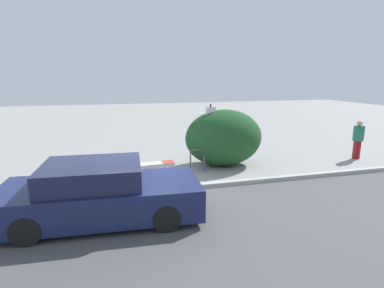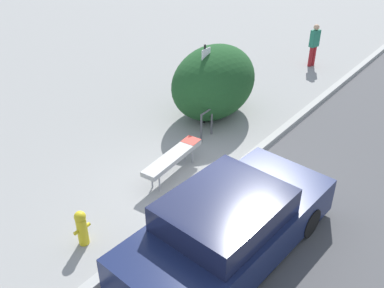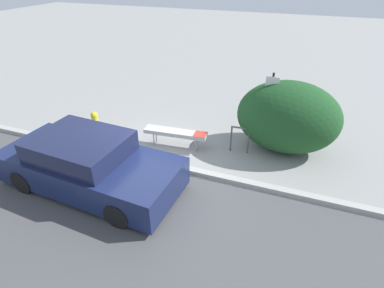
{
  "view_description": "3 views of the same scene",
  "coord_description": "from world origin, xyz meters",
  "px_view_note": "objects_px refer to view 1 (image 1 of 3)",
  "views": [
    {
      "loc": [
        -0.68,
        -8.1,
        3.23
      ],
      "look_at": [
        1.83,
        1.45,
        1.03
      ],
      "focal_mm": 28.0,
      "sensor_mm": 36.0,
      "label": 1
    },
    {
      "loc": [
        -6.0,
        -4.37,
        5.88
      ],
      "look_at": [
        0.47,
        0.74,
        0.83
      ],
      "focal_mm": 40.0,
      "sensor_mm": 36.0,
      "label": 2
    },
    {
      "loc": [
        3.34,
        -6.01,
        4.84
      ],
      "look_at": [
        1.06,
        0.08,
        0.85
      ],
      "focal_mm": 28.0,
      "sensor_mm": 36.0,
      "label": 3
    }
  ],
  "objects_px": {
    "bike_rack": "(197,158)",
    "parked_car_near": "(100,194)",
    "bench": "(145,166)",
    "fire_hydrant": "(50,177)",
    "sign_post": "(210,130)",
    "pedestrian": "(358,139)"
  },
  "relations": [
    {
      "from": "parked_car_near",
      "to": "bench",
      "type": "bearing_deg",
      "value": 65.45
    },
    {
      "from": "sign_post",
      "to": "parked_car_near",
      "type": "height_order",
      "value": "sign_post"
    },
    {
      "from": "bike_rack",
      "to": "sign_post",
      "type": "height_order",
      "value": "sign_post"
    },
    {
      "from": "parked_car_near",
      "to": "pedestrian",
      "type": "bearing_deg",
      "value": 19.74
    },
    {
      "from": "sign_post",
      "to": "bike_rack",
      "type": "bearing_deg",
      "value": -139.05
    },
    {
      "from": "pedestrian",
      "to": "parked_car_near",
      "type": "bearing_deg",
      "value": 32.96
    },
    {
      "from": "bike_rack",
      "to": "parked_car_near",
      "type": "relative_size",
      "value": 0.18
    },
    {
      "from": "sign_post",
      "to": "fire_hydrant",
      "type": "xyz_separation_m",
      "value": [
        -5.25,
        -1.08,
        -0.98
      ]
    },
    {
      "from": "bench",
      "to": "fire_hydrant",
      "type": "height_order",
      "value": "fire_hydrant"
    },
    {
      "from": "fire_hydrant",
      "to": "sign_post",
      "type": "bearing_deg",
      "value": 11.65
    },
    {
      "from": "parked_car_near",
      "to": "sign_post",
      "type": "bearing_deg",
      "value": 45.15
    },
    {
      "from": "bench",
      "to": "bike_rack",
      "type": "bearing_deg",
      "value": 7.48
    },
    {
      "from": "bike_rack",
      "to": "pedestrian",
      "type": "distance_m",
      "value": 6.73
    },
    {
      "from": "sign_post",
      "to": "fire_hydrant",
      "type": "height_order",
      "value": "sign_post"
    },
    {
      "from": "bike_rack",
      "to": "fire_hydrant",
      "type": "distance_m",
      "value": 4.64
    },
    {
      "from": "sign_post",
      "to": "parked_car_near",
      "type": "xyz_separation_m",
      "value": [
        -3.75,
        -3.36,
        -0.75
      ]
    },
    {
      "from": "bench",
      "to": "fire_hydrant",
      "type": "distance_m",
      "value": 2.77
    },
    {
      "from": "pedestrian",
      "to": "parked_car_near",
      "type": "distance_m",
      "value": 10.25
    },
    {
      "from": "bike_rack",
      "to": "bench",
      "type": "bearing_deg",
      "value": -167.64
    },
    {
      "from": "bike_rack",
      "to": "sign_post",
      "type": "distance_m",
      "value": 1.23
    },
    {
      "from": "bench",
      "to": "fire_hydrant",
      "type": "xyz_separation_m",
      "value": [
        -2.76,
        -0.12,
        -0.08
      ]
    },
    {
      "from": "fire_hydrant",
      "to": "parked_car_near",
      "type": "relative_size",
      "value": 0.17
    }
  ]
}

